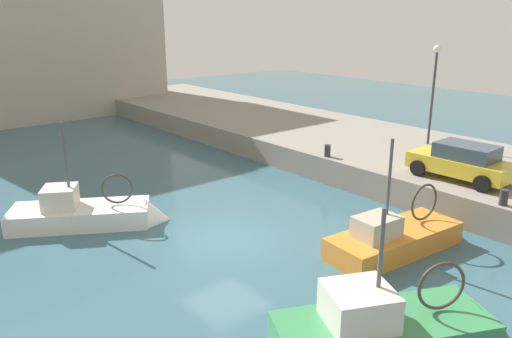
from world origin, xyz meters
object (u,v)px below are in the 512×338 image
object	(u,v)px
fishing_boat_orange	(400,246)
parked_car_yellow	(462,161)
fishing_boat_white	(91,221)
quay_streetlamp	(434,78)
mooring_bollard_south	(504,197)
mooring_bollard_mid	(327,151)

from	to	relation	value
fishing_boat_orange	parked_car_yellow	distance (m)	5.24
fishing_boat_white	parked_car_yellow	size ratio (longest dim) A/B	1.48
quay_streetlamp	fishing_boat_white	bearing A→B (deg)	166.60
fishing_boat_orange	quay_streetlamp	xyz separation A→B (m)	(9.01, 4.72, 4.35)
fishing_boat_white	mooring_bollard_south	bearing A→B (deg)	-44.55
fishing_boat_white	mooring_bollard_mid	size ratio (longest dim) A/B	10.46
fishing_boat_white	fishing_boat_orange	distance (m)	11.03
mooring_bollard_south	quay_streetlamp	xyz separation A→B (m)	(5.65, 6.37, 2.98)
fishing_boat_white	mooring_bollard_south	world-z (taller)	fishing_boat_white
mooring_bollard_mid	mooring_bollard_south	bearing A→B (deg)	-90.00
quay_streetlamp	fishing_boat_orange	bearing A→B (deg)	-152.35
parked_car_yellow	mooring_bollard_south	size ratio (longest dim) A/B	7.08
mooring_bollard_south	mooring_bollard_mid	size ratio (longest dim) A/B	1.00
mooring_bollard_south	mooring_bollard_mid	world-z (taller)	same
parked_car_yellow	mooring_bollard_mid	world-z (taller)	parked_car_yellow
mooring_bollard_south	fishing_boat_white	bearing A→B (deg)	135.45
fishing_boat_white	quay_streetlamp	size ratio (longest dim) A/B	1.19
parked_car_yellow	quay_streetlamp	distance (m)	6.28
fishing_boat_white	fishing_boat_orange	bearing A→B (deg)	-50.66
mooring_bollard_south	quay_streetlamp	bearing A→B (deg)	48.45
fishing_boat_white	fishing_boat_orange	xyz separation A→B (m)	(6.99, -8.53, -0.00)
parked_car_yellow	quay_streetlamp	world-z (taller)	quay_streetlamp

